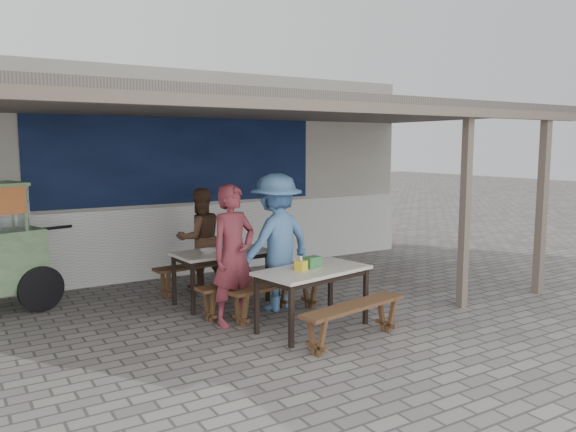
# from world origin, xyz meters

# --- Properties ---
(ground) EXTENTS (60.00, 60.00, 0.00)m
(ground) POSITION_xyz_m (0.00, 0.00, 0.00)
(ground) COLOR slate
(ground) RESTS_ON ground
(back_wall) EXTENTS (9.00, 1.28, 3.50)m
(back_wall) POSITION_xyz_m (-0.00, 3.58, 1.72)
(back_wall) COLOR #AFAA9D
(back_wall) RESTS_ON ground
(warung_roof) EXTENTS (9.00, 4.21, 2.81)m
(warung_roof) POSITION_xyz_m (0.02, 0.90, 2.71)
(warung_roof) COLOR #5A514D
(warung_roof) RESTS_ON ground
(table_left) EXTENTS (1.35, 0.80, 0.75)m
(table_left) POSITION_xyz_m (-0.40, 1.02, 0.67)
(table_left) COLOR beige
(table_left) RESTS_ON ground
(bench_left_street) EXTENTS (1.42, 0.39, 0.45)m
(bench_left_street) POSITION_xyz_m (-0.35, 0.35, 0.33)
(bench_left_street) COLOR brown
(bench_left_street) RESTS_ON ground
(bench_left_wall) EXTENTS (1.42, 0.39, 0.45)m
(bench_left_wall) POSITION_xyz_m (-0.46, 1.70, 0.33)
(bench_left_wall) COLOR brown
(bench_left_wall) RESTS_ON ground
(table_right) EXTENTS (1.48, 0.96, 0.75)m
(table_right) POSITION_xyz_m (0.06, -0.60, 0.67)
(table_right) COLOR beige
(table_right) RESTS_ON ground
(bench_right_street) EXTENTS (1.50, 0.54, 0.45)m
(bench_right_street) POSITION_xyz_m (0.18, -1.25, 0.34)
(bench_right_street) COLOR brown
(bench_right_street) RESTS_ON ground
(bench_right_wall) EXTENTS (1.50, 0.54, 0.45)m
(bench_right_wall) POSITION_xyz_m (-0.06, 0.05, 0.34)
(bench_right_wall) COLOR brown
(bench_right_wall) RESTS_ON ground
(patron_street_side) EXTENTS (0.72, 0.55, 1.76)m
(patron_street_side) POSITION_xyz_m (-0.67, 0.09, 0.88)
(patron_street_side) COLOR maroon
(patron_street_side) RESTS_ON ground
(patron_wall_side) EXTENTS (0.76, 0.60, 1.56)m
(patron_wall_side) POSITION_xyz_m (-0.30, 2.03, 0.78)
(patron_wall_side) COLOR brown
(patron_wall_side) RESTS_ON ground
(patron_right_table) EXTENTS (1.33, 0.95, 1.85)m
(patron_right_table) POSITION_xyz_m (0.12, 0.39, 0.93)
(patron_right_table) COLOR #5282BA
(patron_right_table) RESTS_ON ground
(tissue_box) EXTENTS (0.15, 0.15, 0.12)m
(tissue_box) POSITION_xyz_m (-0.11, -0.60, 0.81)
(tissue_box) COLOR gold
(tissue_box) RESTS_ON table_right
(donation_box) EXTENTS (0.22, 0.17, 0.13)m
(donation_box) POSITION_xyz_m (0.09, -0.54, 0.82)
(donation_box) COLOR #357740
(donation_box) RESTS_ON table_right
(condiment_jar) EXTENTS (0.09, 0.09, 0.10)m
(condiment_jar) POSITION_xyz_m (-0.07, 1.24, 0.80)
(condiment_jar) COLOR silver
(condiment_jar) RESTS_ON table_left
(condiment_bowl) EXTENTS (0.28, 0.28, 0.05)m
(condiment_bowl) POSITION_xyz_m (-0.61, 0.98, 0.78)
(condiment_bowl) COLOR white
(condiment_bowl) RESTS_ON table_left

